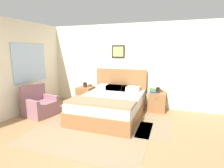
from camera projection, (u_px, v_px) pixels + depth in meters
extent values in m
plane|color=#99754C|center=(85.00, 144.00, 3.36)|extent=(16.00, 16.00, 0.00)
cube|color=beige|center=(123.00, 65.00, 5.64)|extent=(7.36, 0.06, 2.60)
cube|color=black|center=(118.00, 52.00, 5.57)|extent=(0.43, 0.02, 0.40)
cube|color=#8E9E5B|center=(118.00, 52.00, 5.56)|extent=(0.35, 0.00, 0.32)
cube|color=beige|center=(29.00, 67.00, 5.17)|extent=(0.06, 5.09, 2.60)
cube|color=#9EBCDB|center=(30.00, 63.00, 5.14)|extent=(0.02, 1.25, 1.13)
cube|color=#897556|center=(89.00, 133.00, 3.83)|extent=(2.55, 1.96, 0.01)
cube|color=#897556|center=(155.00, 126.00, 4.17)|extent=(0.75, 1.45, 0.01)
cube|color=#936038|center=(110.00, 111.00, 4.79)|extent=(1.66, 2.16, 0.28)
cube|color=#936038|center=(93.00, 119.00, 3.78)|extent=(1.66, 0.06, 0.08)
cube|color=white|center=(110.00, 101.00, 4.74)|extent=(1.59, 2.07, 0.27)
cube|color=#936038|center=(121.00, 79.00, 5.63)|extent=(1.66, 0.06, 0.63)
cube|color=#9E7051|center=(100.00, 102.00, 4.08)|extent=(1.62, 0.60, 0.06)
cube|color=white|center=(107.00, 87.00, 5.59)|extent=(0.52, 0.32, 0.14)
cube|color=white|center=(131.00, 89.00, 5.33)|extent=(0.52, 0.32, 0.14)
cube|color=tan|center=(119.00, 88.00, 5.46)|extent=(0.52, 0.32, 0.14)
cube|color=tan|center=(115.00, 88.00, 5.50)|extent=(0.52, 0.32, 0.14)
cube|color=#8E606B|center=(41.00, 109.00, 4.84)|extent=(0.82, 0.85, 0.38)
cube|color=#8E606B|center=(33.00, 93.00, 4.91)|extent=(0.26, 0.74, 0.45)
cube|color=#8E606B|center=(49.00, 97.00, 5.06)|extent=(0.70, 0.23, 0.14)
cube|color=#8E606B|center=(30.00, 102.00, 4.53)|extent=(0.70, 0.23, 0.14)
cube|color=#936038|center=(85.00, 95.00, 5.93)|extent=(0.49, 0.49, 0.57)
sphere|color=#332D28|center=(82.00, 92.00, 5.66)|extent=(0.02, 0.02, 0.02)
cube|color=#936038|center=(157.00, 102.00, 5.17)|extent=(0.49, 0.49, 0.57)
sphere|color=#332D28|center=(156.00, 99.00, 4.90)|extent=(0.02, 0.02, 0.02)
cylinder|color=#2D2823|center=(85.00, 85.00, 5.86)|extent=(0.13, 0.13, 0.14)
cylinder|color=#2D2823|center=(85.00, 82.00, 5.84)|extent=(0.02, 0.02, 0.06)
cone|color=beige|center=(85.00, 78.00, 5.82)|extent=(0.30, 0.30, 0.19)
cylinder|color=#2D2823|center=(158.00, 90.00, 5.10)|extent=(0.13, 0.13, 0.14)
cylinder|color=#2D2823|center=(158.00, 87.00, 5.08)|extent=(0.02, 0.02, 0.06)
cone|color=beige|center=(158.00, 82.00, 5.06)|extent=(0.30, 0.30, 0.19)
cube|color=#335693|center=(153.00, 92.00, 5.10)|extent=(0.20, 0.23, 0.04)
cube|color=#4C7551|center=(154.00, 90.00, 5.09)|extent=(0.18, 0.27, 0.04)
cube|color=#4C7551|center=(154.00, 89.00, 5.09)|extent=(0.21, 0.27, 0.04)
cube|color=#4C7551|center=(154.00, 88.00, 5.08)|extent=(0.22, 0.24, 0.03)
cube|color=silver|center=(154.00, 87.00, 5.07)|extent=(0.17, 0.22, 0.04)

